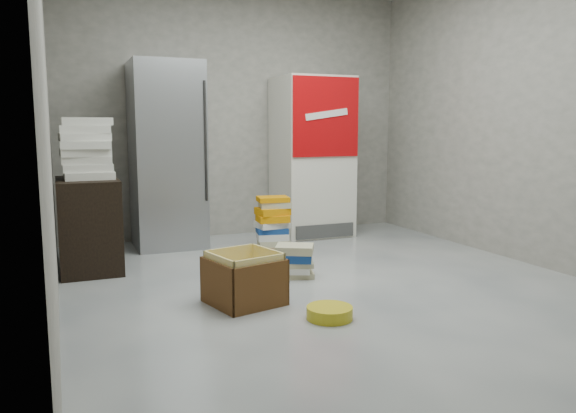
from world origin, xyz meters
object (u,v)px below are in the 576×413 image
at_px(cardboard_box, 244,282).
at_px(phonebook_stack_main, 273,224).
at_px(steel_fridge, 167,155).
at_px(coke_cooler, 312,157).
at_px(wood_shelf, 89,224).

bearing_deg(cardboard_box, phonebook_stack_main, 48.18).
distance_m(steel_fridge, coke_cooler, 1.65).
bearing_deg(steel_fridge, wood_shelf, -138.69).
xyz_separation_m(coke_cooler, phonebook_stack_main, (-0.74, -0.68, -0.63)).
bearing_deg(wood_shelf, steel_fridge, 41.31).
xyz_separation_m(phonebook_stack_main, cardboard_box, (-0.79, -1.49, -0.12)).
relative_size(steel_fridge, wood_shelf, 2.37).
relative_size(coke_cooler, cardboard_box, 3.24).
bearing_deg(phonebook_stack_main, coke_cooler, 46.13).
relative_size(steel_fridge, coke_cooler, 1.06).
xyz_separation_m(coke_cooler, cardboard_box, (-1.53, -2.16, -0.75)).
bearing_deg(cardboard_box, coke_cooler, 40.88).
height_order(coke_cooler, cardboard_box, coke_cooler).
height_order(coke_cooler, wood_shelf, coke_cooler).
height_order(steel_fridge, wood_shelf, steel_fridge).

